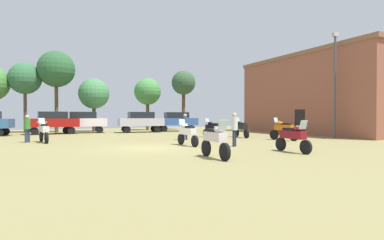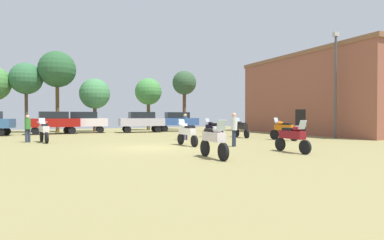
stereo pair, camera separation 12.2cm
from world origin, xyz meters
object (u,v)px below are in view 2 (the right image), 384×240
motorcycle_5 (241,128)px  tree_2 (148,92)px  person_2 (185,125)px  car_4 (54,121)px  motorcycle_8 (44,130)px  tree_1 (95,94)px  car_2 (142,120)px  tree_9 (184,84)px  motorcycle_1 (292,137)px  car_6 (84,121)px  motorcycle_7 (213,128)px  person_1 (234,127)px  brick_building (320,95)px  car_1 (177,120)px  motorcycle_4 (284,129)px  motorcycle_6 (214,139)px  tree_6 (26,79)px  person_3 (28,126)px  lamp_post (336,80)px  motorcycle_3 (187,133)px  tree_5 (57,70)px

motorcycle_5 → tree_2: tree_2 is taller
motorcycle_5 → person_2: size_ratio=1.23×
motorcycle_5 → car_4: (-12.75, 10.74, 0.45)m
motorcycle_8 → tree_1: 13.58m
car_2 → tree_9: (6.25, 3.91, 4.25)m
person_2 → motorcycle_1: bearing=-60.9°
motorcycle_5 → car_6: car_6 is taller
motorcycle_1 → motorcycle_7: size_ratio=1.01×
person_1 → tree_9: size_ratio=0.26×
brick_building → car_1: bearing=137.4°
motorcycle_4 → car_1: car_1 is taller
motorcycle_6 → car_2: car_2 is taller
motorcycle_1 → car_4: 21.89m
motorcycle_7 → person_2: bearing=-167.7°
car_6 → tree_6: size_ratio=0.66×
motorcycle_5 → motorcycle_7: bearing=156.1°
car_6 → person_2: car_6 is taller
car_1 → person_3: (-13.50, -8.98, -0.19)m
person_1 → tree_6: 23.04m
person_3 → lamp_post: 21.07m
car_2 → tree_2: 5.48m
motorcycle_1 → motorcycle_6: (-4.12, -0.24, 0.02)m
motorcycle_3 → tree_2: tree_2 is taller
car_1 → tree_9: 5.81m
motorcycle_8 → car_6: 10.62m
motorcycle_4 → tree_2: size_ratio=0.38×
car_4 → car_6: bearing=-78.8°
motorcycle_7 → person_1: size_ratio=1.21×
motorcycle_6 → person_1: size_ratio=1.21×
motorcycle_7 → car_6: (-8.25, 10.44, 0.46)m
car_6 → car_2: bearing=-98.8°
car_1 → motorcycle_5: bearing=-167.7°
person_3 → brick_building: bearing=-31.5°
motorcycle_1 → tree_1: 23.63m
motorcycle_8 → brick_building: bearing=-10.4°
motorcycle_1 → tree_9: 24.05m
brick_building → person_1: (-13.66, -7.03, -2.52)m
motorcycle_7 → person_3: 12.49m
car_1 → person_1: 16.82m
brick_building → motorcycle_3: brick_building is taller
motorcycle_6 → tree_9: (8.79, 23.36, 4.69)m
car_6 → motorcycle_6: bearing=-168.0°
motorcycle_5 → person_3: (-14.33, 1.88, 0.26)m
motorcycle_4 → brick_building: bearing=17.7°
motorcycle_4 → lamp_post: bearing=-13.4°
motorcycle_1 → person_1: (-0.93, 3.37, 0.34)m
tree_9 → lamp_post: bearing=-76.0°
car_1 → tree_5: size_ratio=0.57×
car_4 → person_2: size_ratio=2.49×
car_6 → brick_building: bearing=-112.7°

